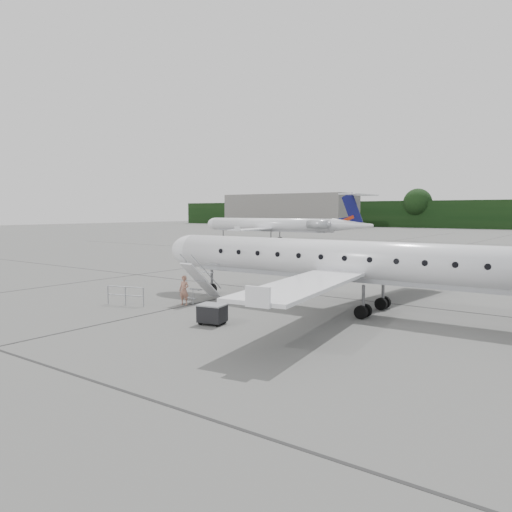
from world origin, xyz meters
The scene contains 8 objects.
ground centered at (0.00, 0.00, 0.00)m, with size 320.00×320.00×0.00m, color #585956.
terminal_building centered at (-70.00, 110.00, 5.00)m, with size 40.00×14.00×10.00m, color slate.
main_regional_jet centered at (1.28, 3.57, 3.53)m, with size 27.54×19.83×7.06m, color silver, non-canonical shape.
airstair centered at (-6.80, 1.09, 1.11)m, with size 0.85×2.47×2.21m, color silver, non-canonical shape.
passenger centered at (-6.76, -0.29, 0.80)m, with size 0.58×0.38×1.59m, color #9C6855.
safety_railing centered at (-9.21, -2.21, 0.50)m, with size 2.20×0.08×1.00m, color #909398, non-canonical shape.
baggage_cart centered at (-2.56, -2.83, 0.48)m, with size 1.11×0.90×0.97m, color black, non-canonical shape.
bg_regional_left centered at (-34.45, 47.88, 3.78)m, with size 28.79×20.73×7.55m, color silver, non-canonical shape.
Camera 1 is at (11.84, -19.22, 5.03)m, focal length 35.00 mm.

